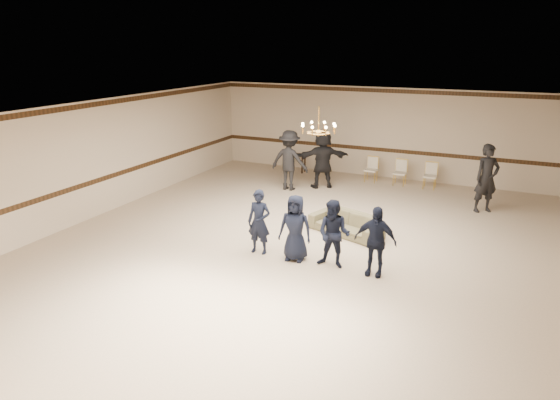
{
  "coord_description": "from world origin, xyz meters",
  "views": [
    {
      "loc": [
        4.18,
        -10.27,
        4.66
      ],
      "look_at": [
        -0.35,
        -0.5,
        1.2
      ],
      "focal_mm": 31.43,
      "sensor_mm": 36.0,
      "label": 1
    }
  ],
  "objects_px": {
    "adult_mid": "(323,159)",
    "boy_c": "(334,234)",
    "adult_right": "(487,178)",
    "banquet_chair_mid": "(400,173)",
    "boy_b": "(295,228)",
    "console_table": "(295,163)",
    "boy_d": "(375,241)",
    "chandelier": "(319,120)",
    "banquet_chair_right": "(430,176)",
    "adult_left": "(289,160)",
    "boy_a": "(259,222)",
    "settee": "(346,223)",
    "banquet_chair_left": "(371,170)"
  },
  "relations": [
    {
      "from": "boy_d",
      "to": "banquet_chair_right",
      "type": "xyz_separation_m",
      "value": [
        0.07,
        7.08,
        -0.32
      ]
    },
    {
      "from": "boy_c",
      "to": "adult_right",
      "type": "height_order",
      "value": "adult_right"
    },
    {
      "from": "banquet_chair_left",
      "to": "banquet_chair_mid",
      "type": "relative_size",
      "value": 1.0
    },
    {
      "from": "chandelier",
      "to": "banquet_chair_right",
      "type": "relative_size",
      "value": 1.09
    },
    {
      "from": "settee",
      "to": "banquet_chair_left",
      "type": "height_order",
      "value": "banquet_chair_left"
    },
    {
      "from": "boy_a",
      "to": "adult_right",
      "type": "relative_size",
      "value": 0.76
    },
    {
      "from": "boy_c",
      "to": "adult_left",
      "type": "bearing_deg",
      "value": 123.12
    },
    {
      "from": "adult_right",
      "to": "settee",
      "type": "bearing_deg",
      "value": -168.42
    },
    {
      "from": "chandelier",
      "to": "boy_d",
      "type": "bearing_deg",
      "value": -43.66
    },
    {
      "from": "chandelier",
      "to": "adult_mid",
      "type": "distance_m",
      "value": 4.41
    },
    {
      "from": "settee",
      "to": "adult_right",
      "type": "height_order",
      "value": "adult_right"
    },
    {
      "from": "adult_mid",
      "to": "settee",
      "type": "bearing_deg",
      "value": 85.3
    },
    {
      "from": "boy_b",
      "to": "boy_d",
      "type": "distance_m",
      "value": 1.8
    },
    {
      "from": "adult_mid",
      "to": "banquet_chair_left",
      "type": "height_order",
      "value": "adult_mid"
    },
    {
      "from": "settee",
      "to": "boy_c",
      "type": "bearing_deg",
      "value": -61.4
    },
    {
      "from": "adult_left",
      "to": "console_table",
      "type": "bearing_deg",
      "value": -70.09
    },
    {
      "from": "boy_b",
      "to": "settee",
      "type": "height_order",
      "value": "boy_b"
    },
    {
      "from": "banquet_chair_left",
      "to": "adult_right",
      "type": "bearing_deg",
      "value": -20.15
    },
    {
      "from": "boy_c",
      "to": "adult_mid",
      "type": "xyz_separation_m",
      "value": [
        -2.36,
        5.72,
        0.23
      ]
    },
    {
      "from": "chandelier",
      "to": "boy_c",
      "type": "xyz_separation_m",
      "value": [
        1.12,
        -1.93,
        -2.12
      ]
    },
    {
      "from": "adult_right",
      "to": "banquet_chair_right",
      "type": "distance_m",
      "value": 2.56
    },
    {
      "from": "adult_right",
      "to": "banquet_chair_mid",
      "type": "xyz_separation_m",
      "value": [
        -2.78,
        1.76,
        -0.56
      ]
    },
    {
      "from": "chandelier",
      "to": "banquet_chair_left",
      "type": "xyz_separation_m",
      "value": [
        0.09,
        5.15,
        -2.44
      ]
    },
    {
      "from": "boy_b",
      "to": "adult_mid",
      "type": "height_order",
      "value": "adult_mid"
    },
    {
      "from": "adult_left",
      "to": "boy_c",
      "type": "bearing_deg",
      "value": 123.92
    },
    {
      "from": "chandelier",
      "to": "adult_left",
      "type": "xyz_separation_m",
      "value": [
        -2.13,
        3.09,
        -1.89
      ]
    },
    {
      "from": "boy_d",
      "to": "banquet_chair_left",
      "type": "bearing_deg",
      "value": 104.32
    },
    {
      "from": "adult_mid",
      "to": "console_table",
      "type": "xyz_separation_m",
      "value": [
        -1.68,
        1.56,
        -0.64
      ]
    },
    {
      "from": "chandelier",
      "to": "boy_a",
      "type": "height_order",
      "value": "chandelier"
    },
    {
      "from": "boy_d",
      "to": "banquet_chair_mid",
      "type": "xyz_separation_m",
      "value": [
        -0.93,
        7.08,
        -0.32
      ]
    },
    {
      "from": "chandelier",
      "to": "adult_right",
      "type": "height_order",
      "value": "chandelier"
    },
    {
      "from": "boy_b",
      "to": "boy_d",
      "type": "bearing_deg",
      "value": -6.36
    },
    {
      "from": "boy_b",
      "to": "console_table",
      "type": "xyz_separation_m",
      "value": [
        -3.13,
        7.28,
        -0.41
      ]
    },
    {
      "from": "adult_right",
      "to": "banquet_chair_mid",
      "type": "height_order",
      "value": "adult_right"
    },
    {
      "from": "boy_a",
      "to": "boy_d",
      "type": "xyz_separation_m",
      "value": [
        2.7,
        0.0,
        0.0
      ]
    },
    {
      "from": "banquet_chair_right",
      "to": "adult_left",
      "type": "bearing_deg",
      "value": -155.58
    },
    {
      "from": "adult_mid",
      "to": "adult_right",
      "type": "height_order",
      "value": "same"
    },
    {
      "from": "boy_c",
      "to": "boy_d",
      "type": "height_order",
      "value": "same"
    },
    {
      "from": "adult_right",
      "to": "boy_b",
      "type": "bearing_deg",
      "value": -160.16
    },
    {
      "from": "boy_c",
      "to": "boy_a",
      "type": "bearing_deg",
      "value": -179.85
    },
    {
      "from": "adult_mid",
      "to": "boy_c",
      "type": "bearing_deg",
      "value": 79.28
    },
    {
      "from": "adult_mid",
      "to": "chandelier",
      "type": "bearing_deg",
      "value": 74.91
    },
    {
      "from": "adult_left",
      "to": "boy_a",
      "type": "bearing_deg",
      "value": 107.13
    },
    {
      "from": "chandelier",
      "to": "settee",
      "type": "height_order",
      "value": "chandelier"
    },
    {
      "from": "settee",
      "to": "banquet_chair_right",
      "type": "bearing_deg",
      "value": 94.73
    },
    {
      "from": "boy_b",
      "to": "adult_right",
      "type": "distance_m",
      "value": 6.45
    },
    {
      "from": "boy_b",
      "to": "banquet_chair_right",
      "type": "bearing_deg",
      "value": 68.87
    },
    {
      "from": "boy_a",
      "to": "chandelier",
      "type": "bearing_deg",
      "value": 67.11
    },
    {
      "from": "banquet_chair_mid",
      "to": "boy_d",
      "type": "bearing_deg",
      "value": -80.38
    },
    {
      "from": "adult_right",
      "to": "console_table",
      "type": "relative_size",
      "value": 2.41
    }
  ]
}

